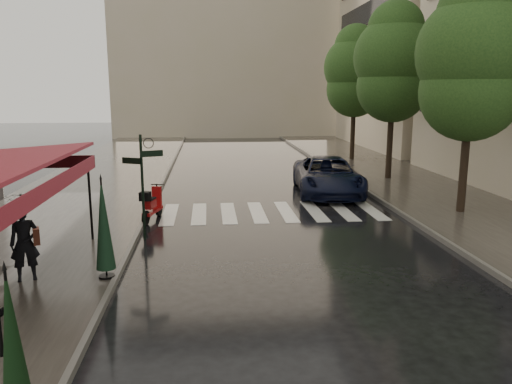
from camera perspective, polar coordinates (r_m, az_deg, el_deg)
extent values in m
plane|color=black|center=(12.26, -8.63, -9.25)|extent=(120.00, 120.00, 0.00)
cube|color=#38332D|center=(24.41, -17.74, 0.89)|extent=(6.00, 60.00, 0.12)
cube|color=#38332D|center=(25.67, 16.40, 1.47)|extent=(5.50, 60.00, 0.12)
cube|color=#595651|center=(23.94, -10.60, 1.08)|extent=(0.12, 60.00, 0.16)
cube|color=#595651|center=(24.77, 10.37, 1.43)|extent=(0.12, 60.00, 0.16)
cube|color=silver|center=(18.04, -9.85, -2.51)|extent=(0.50, 3.20, 0.01)
cube|color=silver|center=(17.99, -6.51, -2.46)|extent=(0.50, 3.20, 0.01)
cube|color=silver|center=(17.99, -3.17, -2.39)|extent=(0.50, 3.20, 0.01)
cube|color=silver|center=(18.06, 0.16, -2.32)|extent=(0.50, 3.20, 0.01)
cube|color=silver|center=(18.19, 3.46, -2.24)|extent=(0.50, 3.20, 0.01)
cube|color=silver|center=(18.38, 6.70, -2.16)|extent=(0.50, 3.20, 0.01)
cube|color=silver|center=(18.63, 9.86, -2.07)|extent=(0.50, 3.20, 0.01)
cube|color=silver|center=(18.93, 12.93, -1.97)|extent=(0.50, 3.20, 0.01)
cube|color=#430B09|center=(11.60, -21.65, 0.91)|extent=(0.04, 7.00, 0.35)
cylinder|color=black|center=(14.91, -18.44, -0.80)|extent=(0.07, 0.07, 2.35)
cylinder|color=black|center=(14.85, -12.83, 0.46)|extent=(0.08, 0.08, 3.10)
cube|color=black|center=(14.66, -11.84, 4.32)|extent=(0.62, 0.26, 0.18)
cube|color=black|center=(14.76, -14.05, 3.49)|extent=(0.56, 0.29, 0.18)
cube|color=#B7AB8C|center=(40.94, 18.15, 17.86)|extent=(8.00, 16.00, 18.50)
cube|color=#B7AB8C|center=(49.83, -2.96, 18.02)|extent=(22.00, 6.00, 20.00)
cylinder|color=black|center=(18.81, 22.79, 4.28)|extent=(0.28, 0.28, 4.26)
sphere|color=#1A3915|center=(18.70, 23.28, 10.52)|extent=(3.40, 3.40, 3.40)
sphere|color=#1A3915|center=(18.74, 23.60, 14.46)|extent=(3.80, 3.80, 3.80)
sphere|color=#1A3915|center=(18.86, 23.91, 18.14)|extent=(2.60, 2.60, 2.60)
cylinder|color=black|center=(25.12, 15.10, 6.62)|extent=(0.28, 0.28, 4.48)
sphere|color=#1A3915|center=(25.04, 15.36, 11.55)|extent=(3.40, 3.40, 3.40)
sphere|color=#1A3915|center=(25.09, 15.53, 14.65)|extent=(3.80, 3.80, 3.80)
sphere|color=#1A3915|center=(25.20, 15.69, 17.55)|extent=(2.60, 2.60, 2.60)
cylinder|color=black|center=(31.81, 11.03, 7.65)|extent=(0.28, 0.28, 4.37)
sphere|color=#1A3915|center=(31.75, 11.18, 11.44)|extent=(3.40, 3.40, 3.40)
sphere|color=#1A3915|center=(31.78, 11.27, 13.83)|extent=(3.80, 3.80, 3.80)
sphere|color=#1A3915|center=(31.86, 11.36, 16.07)|extent=(2.60, 2.60, 2.60)
imported|color=black|center=(12.31, -24.92, -5.34)|extent=(0.73, 0.60, 1.72)
imported|color=black|center=(12.05, -25.38, -0.06)|extent=(1.31, 1.32, 0.93)
cube|color=#431C12|center=(12.27, -23.81, -4.61)|extent=(0.24, 0.35, 0.37)
cylinder|color=black|center=(16.72, -12.49, -2.90)|extent=(0.22, 0.49, 0.48)
cylinder|color=black|center=(17.86, -11.04, -1.92)|extent=(0.22, 0.49, 0.48)
cube|color=maroon|center=(17.29, -11.72, -2.12)|extent=(0.60, 1.34, 0.10)
cube|color=maroon|center=(17.00, -12.06, -1.32)|extent=(0.43, 0.61, 0.28)
cube|color=maroon|center=(17.62, -11.26, -0.57)|extent=(0.34, 0.20, 0.75)
cylinder|color=black|center=(17.63, -11.20, 0.84)|extent=(0.46, 0.15, 0.04)
cube|color=black|center=(16.59, -12.56, -0.48)|extent=(0.39, 0.37, 0.28)
imported|color=black|center=(21.44, 8.19, 1.86)|extent=(3.07, 5.80, 1.55)
cylinder|color=black|center=(6.93, -25.98, -16.24)|extent=(0.04, 0.04, 2.11)
cone|color=black|center=(6.88, -26.06, -15.46)|extent=(0.39, 0.39, 2.00)
cylinder|color=black|center=(12.08, -16.68, -9.21)|extent=(0.36, 0.36, 0.05)
cylinder|color=black|center=(11.74, -17.00, -3.97)|extent=(0.04, 0.04, 2.24)
cone|color=black|center=(11.71, -17.03, -3.44)|extent=(0.44, 0.44, 2.13)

